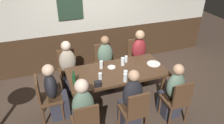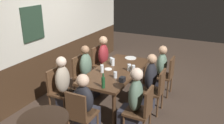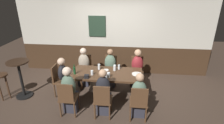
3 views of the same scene
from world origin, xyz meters
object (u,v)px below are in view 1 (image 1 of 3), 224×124
object	(u,v)px
person_head_west	(55,95)
plate_white_large	(154,64)
person_right_far	(139,59)
beer_bottle_green	(74,79)
chair_head_west	(46,96)
dining_table	(117,74)
pint_glass_amber	(125,78)
person_right_near	(172,95)
tumbler_short	(100,77)
person_mid_near	(131,104)
chair_mid_near	(135,110)
chair_left_far	(68,67)
chair_left_near	(86,122)
chair_mid_far	(104,61)
pint_glass_pale	(126,59)
condiment_caddy	(98,84)
chair_right_far	(136,56)
pint_glass_stout	(123,62)
person_left_far	(69,72)
person_left_near	(84,115)
beer_glass_tall	(101,65)
beer_glass_half	(125,75)
person_mid_far	(106,65)
chair_right_near	(178,99)

from	to	relation	value
person_head_west	plate_white_large	distance (m)	1.97
person_right_far	beer_bottle_green	distance (m)	1.87
chair_head_west	dining_table	bearing A→B (deg)	0.00
pint_glass_amber	person_right_near	bearing A→B (deg)	-21.82
tumbler_short	person_mid_near	bearing A→B (deg)	-54.89
chair_mid_near	person_right_far	distance (m)	1.72
chair_left_far	chair_left_near	distance (m)	1.68
chair_mid_far	plate_white_large	bearing A→B (deg)	-47.30
pint_glass_pale	condiment_caddy	size ratio (longest dim) A/B	1.19
chair_right_far	pint_glass_stout	bearing A→B (deg)	-132.83
chair_mid_far	person_left_far	size ratio (longest dim) A/B	0.76
person_mid_near	tumbler_short	xyz separation A→B (m)	(-0.37, 0.53, 0.30)
person_left_near	beer_glass_tall	xyz separation A→B (m)	(0.56, 0.87, 0.30)
person_right_near	beer_glass_half	distance (m)	0.91
beer_glass_half	person_mid_near	bearing A→B (deg)	-99.13
dining_table	plate_white_large	world-z (taller)	plate_white_large
person_head_west	pint_glass_pale	distance (m)	1.52
person_mid_near	beer_bottle_green	distance (m)	1.05
beer_bottle_green	person_mid_near	bearing A→B (deg)	-32.65
plate_white_large	tumbler_short	bearing A→B (deg)	-172.49
person_mid_far	person_head_west	bearing A→B (deg)	-149.94
chair_left_near	person_right_near	xyz separation A→B (m)	(1.62, 0.16, -0.03)
person_mid_far	pint_glass_pale	world-z (taller)	person_mid_far
pint_glass_pale	chair_left_near	bearing A→B (deg)	-135.08
pint_glass_stout	condiment_caddy	size ratio (longest dim) A/B	1.45
chair_left_near	person_mid_near	bearing A→B (deg)	11.29
chair_mid_near	person_mid_far	distance (m)	1.52
tumbler_short	person_left_far	bearing A→B (deg)	117.84
chair_right_far	person_head_west	bearing A→B (deg)	-157.01
person_left_near	plate_white_large	distance (m)	1.74
person_right_far	beer_bottle_green	bearing A→B (deg)	-153.24
person_left_near	person_mid_near	bearing A→B (deg)	0.08
pint_glass_amber	pint_glass_pale	size ratio (longest dim) A/B	1.15
person_right_far	beer_glass_half	xyz separation A→B (m)	(-0.74, -0.93, 0.30)
beer_bottle_green	person_left_near	bearing A→B (deg)	-87.76
chair_right_near	person_mid_far	xyz separation A→B (m)	(-0.81, 1.52, -0.01)
dining_table	chair_left_near	xyz separation A→B (m)	(-0.81, -0.84, -0.16)
person_left_near	person_right_far	distance (m)	2.11
chair_mid_near	person_head_west	bearing A→B (deg)	144.35
chair_left_near	beer_glass_tall	size ratio (longest dim) A/B	5.63
person_head_west	beer_glass_tall	xyz separation A→B (m)	(0.92, 0.19, 0.34)
beer_glass_half	person_right_near	bearing A→B (deg)	-29.81
chair_left_near	person_left_far	xyz separation A→B (m)	(0.00, 1.52, -0.01)
person_left_far	beer_bottle_green	size ratio (longest dim) A/B	4.39
condiment_caddy	chair_head_west	bearing A→B (deg)	158.71
chair_mid_far	pint_glass_amber	size ratio (longest dim) A/B	5.83
tumbler_short	pint_glass_stout	size ratio (longest dim) A/B	0.76
beer_glass_tall	condiment_caddy	xyz separation A→B (m)	(-0.22, -0.53, -0.02)
dining_table	condiment_caddy	size ratio (longest dim) A/B	16.71
chair_left_far	person_head_west	distance (m)	0.92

